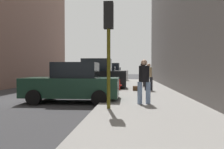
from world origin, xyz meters
The scene contains 13 objects.
ground_plane centered at (0.00, 0.00, 0.00)m, with size 120.00×120.00×0.00m, color #38383A.
sidewalk centered at (6.00, 0.00, 0.07)m, with size 4.00×40.00×0.15m, color gray.
parked_dark_green_sedan centered at (2.65, -0.33, 0.85)m, with size 4.23×2.11×1.79m.
parked_black_suv centered at (2.65, 5.66, 1.03)m, with size 4.65×2.17×2.25m.
parked_blue_sedan centered at (2.65, 10.62, 0.85)m, with size 4.25×2.15×1.79m.
parked_white_van centered at (2.65, 16.45, 1.03)m, with size 4.61×2.08×2.25m.
parked_gray_coupe centered at (2.65, 21.90, 0.85)m, with size 4.25×2.16×1.79m.
fire_hydrant centered at (4.45, 4.20, 0.50)m, with size 0.42×0.22×0.70m.
traffic_light centered at (4.50, -2.58, 2.76)m, with size 0.32×0.32×3.60m.
pedestrian_in_jeans centered at (5.76, -1.48, 1.10)m, with size 0.51×0.43×1.71m.
pedestrian_in_tan_coat centered at (6.37, 3.99, 1.10)m, with size 0.51×0.42×1.71m.
pedestrian_with_beanie centered at (6.11, 7.36, 1.14)m, with size 0.53×0.48×1.78m.
duffel_bag centered at (5.53, 3.88, 0.29)m, with size 0.32×0.44×0.28m.
Camera 1 is at (5.26, -9.94, 1.48)m, focal length 35.00 mm.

